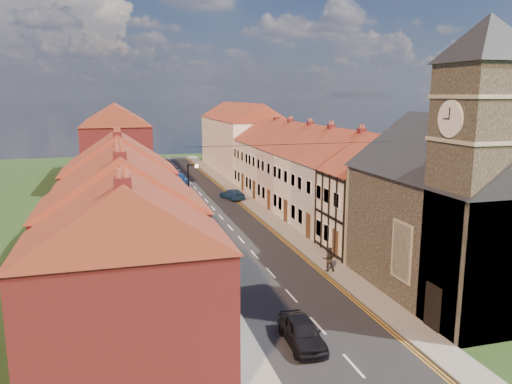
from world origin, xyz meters
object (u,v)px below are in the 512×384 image
Objects in this scene: car_far at (178,177)px; pedestrian_right at (329,259)px; church at (465,198)px; car_mid at (186,211)px; pedestrian_left_b at (196,266)px; pedestrian_left at (218,268)px; car_distant at (165,168)px; car_far_b at (232,194)px; car_near at (302,332)px; lamppost at (190,195)px.

pedestrian_right is (5.20, -38.22, 0.29)m from car_far.
church is at bearing 153.22° from pedestrian_right.
car_mid is 17.26m from pedestrian_left_b.
pedestrian_left_b is at bearing 150.51° from pedestrian_left.
church is at bearing -19.62° from pedestrian_left_b.
car_mid is 20.36m from car_far.
car_mid is at bearing 117.99° from church.
car_distant is 2.26× the size of pedestrian_left_b.
pedestrian_left_b reaches higher than car_far.
pedestrian_left is 0.43× the size of car_far_b.
car_near is 26.62m from car_mid.
car_mid is at bearing 33.90° from car_far_b.
car_far_b is at bearing -78.83° from car_far.
lamppost is 15.84m from car_far_b.
pedestrian_right is 24.98m from car_far_b.
car_near is 0.96× the size of car_far_b.
car_distant is at bearing 79.36° from car_mid.
church is at bearing -93.23° from car_distant.
lamppost is at bearing -103.81° from car_mid.
church is 45.55m from car_far.
car_near is 56.41m from car_distant.
pedestrian_right is 8.74m from pedestrian_left_b.
car_far_b is (6.69, 24.71, -0.39)m from pedestrian_left.
lamppost is 1.35× the size of car_far.
lamppost is 10.57m from pedestrian_left_b.
pedestrian_left is (-1.46, -47.51, 0.39)m from car_distant.
car_far is 1.06× the size of car_distant.
car_near is at bearing 77.43° from pedestrian_right.
car_distant is 23.38m from car_far_b.
pedestrian_right is at bearing -77.73° from car_mid.
lamppost is 1.50× the size of car_far_b.
pedestrian_left_b reaches higher than car_distant.
car_near is at bearing -83.28° from lamppost.
car_far is (1.70, 20.29, 0.03)m from car_mid.
car_mid is (0.61, 6.96, -2.93)m from lamppost.
pedestrian_left reaches higher than car_far.
church reaches higher than pedestrian_left_b.
car_mid is (-12.56, 23.63, -5.27)m from church.
pedestrian_left_b is (-8.71, 0.77, 0.11)m from pedestrian_right.
car_mid is at bearing 84.97° from lamppost.
car_near reaches higher than car_far_b.
pedestrian_left_b reaches higher than car_mid.
church is 31.78m from car_far_b.
lamppost is 3.23× the size of pedestrian_left_b.
church is 2.53× the size of lamppost.
car_near is (-10.86, -2.93, -5.22)m from church.
lamppost is at bearing -107.92° from car_distant.
pedestrian_right is at bearing -9.94° from pedestrian_left.
car_distant is at bearing 87.55° from lamppost.
pedestrian_left_b is (-3.51, 9.41, 0.39)m from car_near.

